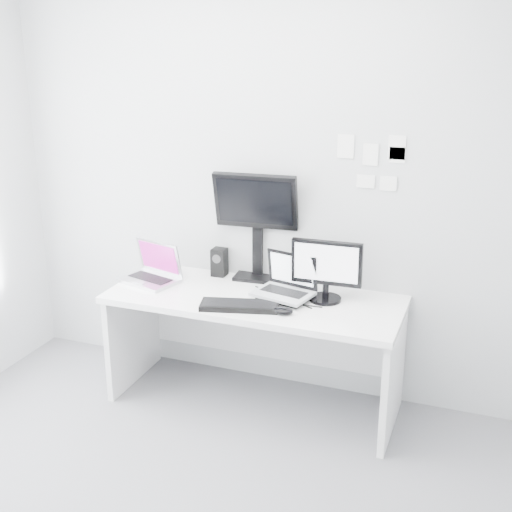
{
  "coord_description": "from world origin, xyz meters",
  "views": [
    {
      "loc": [
        1.33,
        -2.27,
        2.25
      ],
      "look_at": [
        0.02,
        1.23,
        1.0
      ],
      "focal_mm": 46.66,
      "sensor_mm": 36.0,
      "label": 1
    }
  ],
  "objects": [
    {
      "name": "speaker",
      "position": [
        -0.35,
        1.52,
        0.82
      ],
      "size": [
        0.11,
        0.11,
        0.18
      ],
      "primitive_type": "cube",
      "rotation": [
        0.0,
        0.0,
        -0.28
      ],
      "color": "black",
      "rests_on": "desk"
    },
    {
      "name": "back_wall",
      "position": [
        0.0,
        1.6,
        1.35
      ],
      "size": [
        3.6,
        0.0,
        3.6
      ],
      "primitive_type": "plane",
      "rotation": [
        1.57,
        0.0,
        0.0
      ],
      "color": "#B6B9BB",
      "rests_on": "ground"
    },
    {
      "name": "wall_note_1",
      "position": [
        0.6,
        1.59,
        1.58
      ],
      "size": [
        0.09,
        0.0,
        0.13
      ],
      "primitive_type": "cube",
      "color": "white",
      "rests_on": "back_wall"
    },
    {
      "name": "rear_monitor",
      "position": [
        -0.1,
        1.55,
        1.09
      ],
      "size": [
        0.55,
        0.23,
        0.73
      ],
      "primitive_type": "cube",
      "rotation": [
        0.0,
        0.0,
        0.08
      ],
      "color": "black",
      "rests_on": "desk"
    },
    {
      "name": "keyboard",
      "position": [
        -0.02,
        1.05,
        0.75
      ],
      "size": [
        0.48,
        0.27,
        0.03
      ],
      "primitive_type": "cube",
      "rotation": [
        0.0,
        0.0,
        0.26
      ],
      "color": "black",
      "rests_on": "desk"
    },
    {
      "name": "samsung_monitor",
      "position": [
        0.42,
        1.34,
        0.92
      ],
      "size": [
        0.43,
        0.21,
        0.39
      ],
      "primitive_type": "cube",
      "rotation": [
        0.0,
        0.0,
        0.05
      ],
      "color": "black",
      "rests_on": "desk"
    },
    {
      "name": "macbook",
      "position": [
        -0.73,
        1.25,
        0.87
      ],
      "size": [
        0.42,
        0.36,
        0.27
      ],
      "primitive_type": "cube",
      "rotation": [
        0.0,
        0.0,
        -0.28
      ],
      "color": "#B6B6BB",
      "rests_on": "desk"
    },
    {
      "name": "wall_note_3",
      "position": [
        0.58,
        1.59,
        1.42
      ],
      "size": [
        0.11,
        0.0,
        0.08
      ],
      "primitive_type": "cube",
      "color": "white",
      "rests_on": "back_wall"
    },
    {
      "name": "mouse",
      "position": [
        0.25,
        1.06,
        0.75
      ],
      "size": [
        0.13,
        0.08,
        0.04
      ],
      "primitive_type": "ellipsoid",
      "rotation": [
        0.0,
        0.0,
        0.02
      ],
      "color": "black",
      "rests_on": "desk"
    },
    {
      "name": "wall_note_4",
      "position": [
        0.71,
        1.59,
        1.42
      ],
      "size": [
        0.1,
        0.0,
        0.09
      ],
      "primitive_type": "cube",
      "color": "white",
      "rests_on": "back_wall"
    },
    {
      "name": "desk",
      "position": [
        0.0,
        1.25,
        0.36
      ],
      "size": [
        1.8,
        0.7,
        0.73
      ],
      "primitive_type": "cube",
      "color": "white",
      "rests_on": "ground"
    },
    {
      "name": "wall_note_5",
      "position": [
        0.76,
        1.59,
        1.59
      ],
      "size": [
        0.09,
        0.0,
        0.09
      ],
      "primitive_type": "cube",
      "color": "white",
      "rests_on": "back_wall"
    },
    {
      "name": "wall_note_2",
      "position": [
        0.75,
        1.59,
        1.63
      ],
      "size": [
        0.1,
        0.0,
        0.14
      ],
      "primitive_type": "cube",
      "color": "white",
      "rests_on": "back_wall"
    },
    {
      "name": "dell_laptop",
      "position": [
        0.18,
        1.27,
        0.87
      ],
      "size": [
        0.39,
        0.33,
        0.28
      ],
      "primitive_type": "cube",
      "rotation": [
        0.0,
        0.0,
        -0.23
      ],
      "color": "silver",
      "rests_on": "desk"
    },
    {
      "name": "wall_note_0",
      "position": [
        0.45,
        1.59,
        1.62
      ],
      "size": [
        0.1,
        0.0,
        0.14
      ],
      "primitive_type": "cube",
      "color": "white",
      "rests_on": "back_wall"
    }
  ]
}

